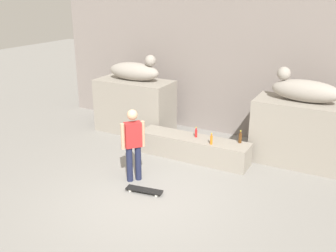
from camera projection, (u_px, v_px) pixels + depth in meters
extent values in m
plane|color=gray|center=(145.00, 200.00, 7.81)|extent=(40.00, 40.00, 0.00)
cube|color=gray|center=(230.00, 40.00, 10.84)|extent=(11.07, 0.60, 5.41)
cube|color=gray|center=(135.00, 106.00, 11.40)|extent=(2.26, 1.10, 1.57)
cube|color=gray|center=(300.00, 133.00, 9.28)|extent=(2.26, 1.10, 1.57)
ellipsoid|color=#A0998E|center=(134.00, 71.00, 11.05)|extent=(1.62, 0.62, 0.52)
sphere|color=#A0998E|center=(150.00, 61.00, 10.70)|extent=(0.32, 0.32, 0.32)
ellipsoid|color=#A0998E|center=(306.00, 91.00, 8.93)|extent=(1.63, 0.65, 0.52)
sphere|color=#A0998E|center=(284.00, 73.00, 9.07)|extent=(0.32, 0.32, 0.32)
cube|color=gray|center=(193.00, 148.00, 9.67)|extent=(2.87, 0.65, 0.57)
cylinder|color=#1E233F|center=(138.00, 163.00, 8.55)|extent=(0.14, 0.14, 0.82)
cylinder|color=#1E233F|center=(130.00, 164.00, 8.48)|extent=(0.14, 0.14, 0.82)
cube|color=#B22626|center=(133.00, 135.00, 8.28)|extent=(0.39, 0.40, 0.56)
sphere|color=tan|center=(132.00, 115.00, 8.13)|extent=(0.23, 0.23, 0.23)
cylinder|color=tan|center=(143.00, 134.00, 8.36)|extent=(0.09, 0.09, 0.58)
cylinder|color=tan|center=(123.00, 136.00, 8.21)|extent=(0.09, 0.09, 0.58)
cube|color=black|center=(144.00, 190.00, 8.09)|extent=(0.82, 0.31, 0.02)
cylinder|color=white|center=(130.00, 191.00, 8.13)|extent=(0.06, 0.04, 0.06)
cylinder|color=white|center=(133.00, 188.00, 8.26)|extent=(0.06, 0.04, 0.06)
cylinder|color=white|center=(156.00, 195.00, 7.94)|extent=(0.06, 0.04, 0.06)
cylinder|color=white|center=(159.00, 192.00, 8.07)|extent=(0.06, 0.04, 0.06)
cylinder|color=red|center=(196.00, 133.00, 9.56)|extent=(0.06, 0.06, 0.19)
cylinder|color=red|center=(196.00, 129.00, 9.52)|extent=(0.03, 0.03, 0.06)
cylinder|color=yellow|center=(196.00, 127.00, 9.51)|extent=(0.03, 0.03, 0.01)
cylinder|color=orange|center=(211.00, 140.00, 9.11)|extent=(0.06, 0.06, 0.22)
cylinder|color=orange|center=(212.00, 135.00, 9.06)|extent=(0.03, 0.03, 0.06)
cylinder|color=yellow|center=(212.00, 133.00, 9.05)|extent=(0.03, 0.03, 0.01)
cylinder|color=#593314|center=(240.00, 138.00, 9.20)|extent=(0.08, 0.08, 0.24)
cylinder|color=#593314|center=(241.00, 132.00, 9.15)|extent=(0.04, 0.04, 0.06)
cylinder|color=yellow|center=(241.00, 131.00, 9.13)|extent=(0.04, 0.04, 0.01)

